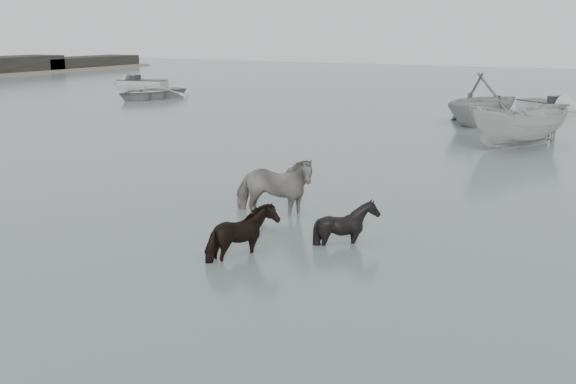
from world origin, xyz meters
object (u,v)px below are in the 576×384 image
at_px(pony_black, 347,214).
at_px(rowboat_lead, 150,90).
at_px(pony_pinto, 273,179).
at_px(pony_dark, 243,226).

xyz_separation_m(pony_black, rowboat_lead, (-22.73, 20.93, -0.11)).
relative_size(pony_pinto, pony_black, 1.65).
bearing_deg(pony_dark, pony_pinto, 13.69).
bearing_deg(pony_black, pony_dark, 141.99).
distance_m(pony_black, rowboat_lead, 30.90).
relative_size(pony_pinto, pony_dark, 1.62).
distance_m(pony_pinto, pony_black, 2.73).
height_order(pony_dark, rowboat_lead, pony_dark).
relative_size(pony_pinto, rowboat_lead, 0.41).
xyz_separation_m(pony_pinto, pony_black, (2.44, -1.20, -0.25)).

